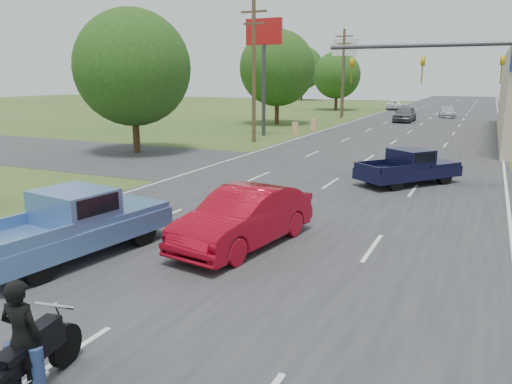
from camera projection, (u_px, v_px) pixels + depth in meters
The scene contains 23 objects.
ground at pixel (59, 362), 8.47m from camera, with size 200.00×200.00×0.00m, color #354D1E.
main_road at pixel (410, 132), 43.80m from camera, with size 15.00×180.00×0.02m, color #2D2D30.
cross_road at pixel (343, 176), 24.37m from camera, with size 120.00×10.00×0.02m, color #2D2D30.
utility_pole_5 at pixel (254, 68), 35.91m from camera, with size 2.00×0.28×10.00m.
utility_pole_6 at pixel (343, 72), 57.11m from camera, with size 2.00×0.28×10.00m.
tree_0 at pixel (133, 68), 30.71m from camera, with size 7.14×7.14×8.84m.
tree_1 at pixel (277, 68), 49.86m from camera, with size 7.56×7.56×9.36m.
tree_2 at pixel (337, 75), 71.49m from camera, with size 6.72×6.72×8.32m.
tree_4 at pixel (144, 66), 95.79m from camera, with size 9.24×9.24×11.44m.
tree_6 at pixel (302, 68), 103.25m from camera, with size 8.82×8.82×10.92m.
barrel_2 at pixel (295, 128), 41.88m from camera, with size 0.56×0.56×1.00m, color orange.
barrel_3 at pixel (314, 124), 45.29m from camera, with size 0.56×0.56×1.00m, color orange.
pole_sign_left_near at pixel (264, 45), 39.44m from camera, with size 3.00×0.35×9.20m.
pole_sign_left_far at pixel (344, 56), 60.64m from camera, with size 3.00×0.35×9.20m.
signal_mast at pixel (482, 75), 20.01m from camera, with size 9.12×0.40×7.00m.
red_convertible at pixel (244, 218), 14.10m from camera, with size 1.75×5.01×1.65m, color maroon.
motorcycle at pixel (22, 370), 7.32m from camera, with size 0.84×2.34×1.19m.
rider at pixel (23, 344), 7.30m from camera, with size 0.66×0.43×1.82m, color black.
blue_pickup at pixel (77, 222), 13.39m from camera, with size 2.86×5.71×1.81m.
navy_pickup at pixel (410, 167), 22.32m from camera, with size 4.39×4.91×1.59m.
distant_car_grey at pixel (405, 114), 53.25m from camera, with size 1.98×4.91×1.67m, color #58595D.
distant_car_silver at pixel (448, 112), 59.46m from camera, with size 1.78×4.39×1.27m, color silver.
distant_car_white at pixel (395, 105), 73.15m from camera, with size 2.18×4.72×1.31m, color white.
Camera 1 is at (6.25, -5.48, 4.72)m, focal length 35.00 mm.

